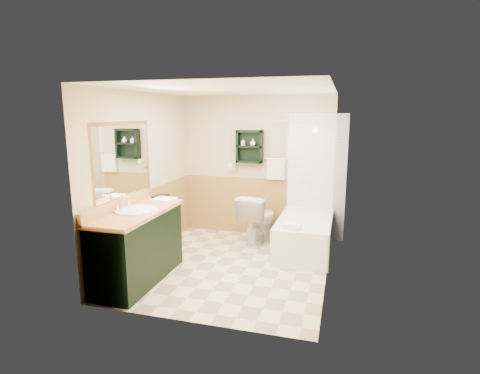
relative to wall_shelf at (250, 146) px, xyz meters
name	(u,v)px	position (x,y,z in m)	size (l,w,h in m)	color
floor	(231,265)	(0.10, -1.41, -1.55)	(3.00, 3.00, 0.00)	beige
back_wall	(257,166)	(0.10, 0.11, -0.35)	(2.60, 0.04, 2.40)	beige
left_wall	(143,177)	(-1.22, -1.41, -0.35)	(0.04, 3.00, 2.40)	beige
right_wall	(332,187)	(1.42, -1.41, -0.35)	(0.04, 3.00, 2.40)	beige
ceiling	(230,88)	(0.10, -1.41, 0.87)	(2.60, 3.00, 0.04)	white
wainscot_left	(148,224)	(-1.19, -1.41, -1.05)	(2.98, 2.98, 1.00)	tan
wainscot_back	(256,206)	(0.10, 0.08, -1.05)	(2.58, 2.58, 1.00)	tan
mirror_frame	(123,161)	(-1.17, -1.96, -0.05)	(1.30, 1.30, 1.00)	brown
mirror_glass	(124,161)	(-1.17, -1.96, -0.05)	(1.20, 1.20, 0.90)	white
tile_right	(331,187)	(1.38, -0.66, -0.50)	(1.50, 1.50, 2.10)	white
tile_back	(316,178)	(1.13, 0.07, -0.50)	(0.95, 0.95, 2.10)	white
tile_accent	(333,128)	(1.37, -0.66, 0.35)	(1.50, 1.50, 0.10)	#134527
wall_shelf	(250,146)	(0.00, 0.00, 0.00)	(0.45, 0.15, 0.55)	black
hair_dryer	(233,166)	(-0.30, 0.02, -0.35)	(0.10, 0.24, 0.18)	silver
towel_bar	(276,159)	(0.45, 0.04, -0.20)	(0.40, 0.06, 0.40)	white
curtain_rod	(281,120)	(0.63, -0.66, 0.45)	(0.03, 0.03, 1.60)	silver
shower_curtain	(281,176)	(0.63, -0.48, -0.40)	(1.05, 1.05, 1.70)	#BEAC8F
vanity	(138,246)	(-0.89, -2.16, -1.09)	(0.59, 1.45, 0.92)	black
bathtub	(305,235)	(1.03, -0.56, -1.29)	(0.79, 1.50, 0.53)	white
toilet	(258,219)	(0.25, -0.36, -1.15)	(0.46, 0.82, 0.80)	white
counter_towel	(165,200)	(-0.79, -1.60, -0.61)	(0.29, 0.22, 0.04)	white
vanity_book	(155,188)	(-1.06, -1.37, -0.51)	(0.18, 0.02, 0.24)	black
tub_towel	(292,226)	(0.89, -1.12, -0.99)	(0.24, 0.20, 0.07)	white
soap_bottle_a	(243,144)	(-0.11, -0.01, 0.04)	(0.05, 0.12, 0.05)	white
soap_bottle_b	(253,143)	(0.06, -0.01, 0.06)	(0.09, 0.12, 0.09)	white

